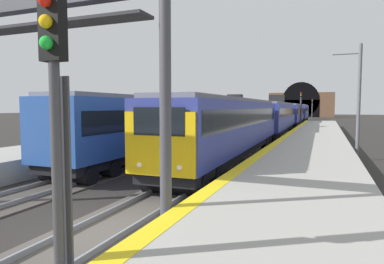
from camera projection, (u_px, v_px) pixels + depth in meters
The scene contains 12 objects.
ground_plane at pixel (102, 234), 9.22m from camera, with size 320.00×320.00×0.00m, color #282623.
platform_right at pixel (278, 240), 7.48m from camera, with size 112.00×4.82×1.04m, color #9E9B93.
platform_right_edge_strip at pixel (187, 206), 8.23m from camera, with size 112.00×0.50×0.01m, color yellow.
track_main_line at pixel (102, 232), 9.22m from camera, with size 160.00×2.64×0.21m.
train_main_approaching at pixel (286, 115), 50.25m from camera, with size 83.10×3.15×4.85m.
train_adjacent_platform at pixel (234, 116), 42.50m from camera, with size 61.84×3.00×4.97m.
railway_signal_near at pixel (56, 128), 5.11m from camera, with size 0.39×0.38×5.15m.
railway_signal_mid at pixel (301, 107), 53.38m from camera, with size 0.39×0.38×5.75m.
railway_signal_far at pixel (312, 107), 95.65m from camera, with size 0.39×0.38×5.74m.
overhead_signal_gantry at pixel (18, 53), 9.58m from camera, with size 0.70×9.47×6.40m.
tunnel_portal at pixel (301, 105), 115.41m from camera, with size 2.52×21.24×11.89m.
catenary_mast_near at pixel (358, 101), 21.53m from camera, with size 0.22×1.74×7.38m.
Camera 1 is at (-7.47, -5.58, 3.43)m, focal length 31.88 mm.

